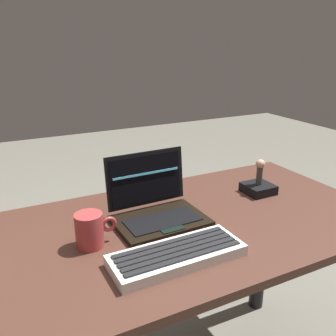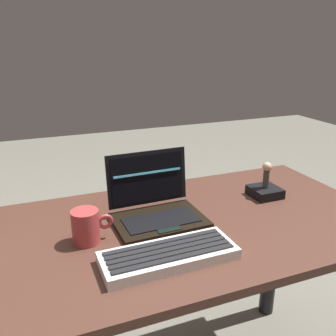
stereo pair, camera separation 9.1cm
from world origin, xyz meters
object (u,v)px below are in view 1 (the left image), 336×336
object	(u,v)px
figurine	(260,170)
external_keyboard	(177,255)
laptop_front	(156,208)
coffee_mug	(90,230)
figurine_stand	(258,189)

from	to	relation	value
figurine	external_keyboard	bearing A→B (deg)	-152.21
laptop_front	coffee_mug	world-z (taller)	laptop_front
figurine	figurine_stand	bearing A→B (deg)	0.00
coffee_mug	figurine	bearing A→B (deg)	6.76
laptop_front	external_keyboard	xyz separation A→B (m)	(-0.04, -0.22, -0.02)
figurine_stand	coffee_mug	bearing A→B (deg)	-173.24
figurine_stand	coffee_mug	world-z (taller)	coffee_mug
external_keyboard	figurine_stand	size ratio (longest dim) A/B	3.46
external_keyboard	coffee_mug	bearing A→B (deg)	135.94
figurine_stand	figurine	size ratio (longest dim) A/B	1.06
coffee_mug	external_keyboard	bearing A→B (deg)	-44.06
external_keyboard	figurine	bearing A→B (deg)	27.79
laptop_front	external_keyboard	world-z (taller)	laptop_front
external_keyboard	figurine_stand	distance (m)	0.51
figurine_stand	coffee_mug	size ratio (longest dim) A/B	0.87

